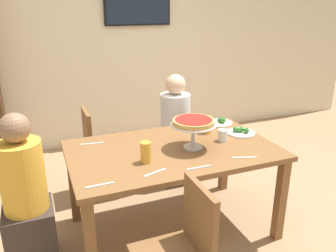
{
  "coord_description": "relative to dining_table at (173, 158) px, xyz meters",
  "views": [
    {
      "loc": [
        -0.95,
        -2.26,
        1.8
      ],
      "look_at": [
        0.0,
        0.1,
        0.89
      ],
      "focal_mm": 36.55,
      "sensor_mm": 36.0,
      "label": 1
    }
  ],
  "objects": [
    {
      "name": "ground_plane",
      "position": [
        0.0,
        0.0,
        -0.65
      ],
      "size": [
        12.0,
        12.0,
        0.0
      ],
      "primitive_type": "plane",
      "color": "#9E7A56"
    },
    {
      "name": "rear_partition",
      "position": [
        0.0,
        2.2,
        0.75
      ],
      "size": [
        8.0,
        0.12,
        2.8
      ],
      "primitive_type": "cube",
      "color": "beige",
      "rests_on": "ground_plane"
    },
    {
      "name": "dining_table",
      "position": [
        0.0,
        0.0,
        0.0
      ],
      "size": [
        1.6,
        0.98,
        0.74
      ],
      "color": "brown",
      "rests_on": "ground_plane"
    },
    {
      "name": "television",
      "position": [
        0.39,
        2.11,
        1.14
      ],
      "size": [
        0.86,
        0.05,
        0.52
      ],
      "color": "black"
    },
    {
      "name": "diner_head_west",
      "position": [
        -1.09,
        0.02,
        -0.16
      ],
      "size": [
        0.34,
        0.34,
        1.15
      ],
      "color": "#382D28",
      "rests_on": "ground_plane"
    },
    {
      "name": "diner_far_right",
      "position": [
        0.35,
        0.79,
        -0.16
      ],
      "size": [
        0.34,
        0.34,
        1.15
      ],
      "rotation": [
        0.0,
        0.0,
        -1.57
      ],
      "color": "#382D28",
      "rests_on": "ground_plane"
    },
    {
      "name": "chair_near_left",
      "position": [
        -0.28,
        -0.81,
        -0.17
      ],
      "size": [
        0.4,
        0.4,
        0.87
      ],
      "rotation": [
        0.0,
        0.0,
        1.57
      ],
      "color": "brown",
      "rests_on": "ground_plane"
    },
    {
      "name": "chair_far_left",
      "position": [
        -0.42,
        0.82,
        -0.17
      ],
      "size": [
        0.4,
        0.4,
        0.87
      ],
      "rotation": [
        0.0,
        0.0,
        -1.57
      ],
      "color": "brown",
      "rests_on": "ground_plane"
    },
    {
      "name": "deep_dish_pizza_stand",
      "position": [
        0.15,
        -0.05,
        0.28
      ],
      "size": [
        0.35,
        0.35,
        0.23
      ],
      "color": "silver",
      "rests_on": "dining_table"
    },
    {
      "name": "salad_plate_near_diner",
      "position": [
        0.67,
        0.07,
        0.1
      ],
      "size": [
        0.24,
        0.24,
        0.06
      ],
      "color": "white",
      "rests_on": "dining_table"
    },
    {
      "name": "salad_plate_far_diner",
      "position": [
        0.63,
        0.36,
        0.1
      ],
      "size": [
        0.24,
        0.24,
        0.07
      ],
      "color": "white",
      "rests_on": "dining_table"
    },
    {
      "name": "beer_glass_amber_tall",
      "position": [
        0.41,
        0.2,
        0.16
      ],
      "size": [
        0.08,
        0.08,
        0.15
      ],
      "primitive_type": "cylinder",
      "color": "gold",
      "rests_on": "dining_table"
    },
    {
      "name": "beer_glass_amber_short",
      "position": [
        -0.27,
        -0.16,
        0.16
      ],
      "size": [
        0.08,
        0.08,
        0.15
      ],
      "primitive_type": "cylinder",
      "color": "gold",
      "rests_on": "dining_table"
    },
    {
      "name": "water_glass_clear_near",
      "position": [
        0.43,
        -0.01,
        0.14
      ],
      "size": [
        0.08,
        0.08,
        0.1
      ],
      "primitive_type": "cylinder",
      "color": "white",
      "rests_on": "dining_table"
    },
    {
      "name": "cutlery_fork_near",
      "position": [
        -0.27,
        -0.34,
        0.09
      ],
      "size": [
        0.18,
        0.07,
        0.0
      ],
      "primitive_type": "cube",
      "rotation": [
        0.0,
        0.0,
        0.31
      ],
      "color": "silver",
      "rests_on": "dining_table"
    },
    {
      "name": "cutlery_knife_near",
      "position": [
        0.42,
        -0.36,
        0.09
      ],
      "size": [
        0.18,
        0.07,
        0.0
      ],
      "primitive_type": "cube",
      "rotation": [
        0.0,
        0.0,
        -0.31
      ],
      "color": "silver",
      "rests_on": "dining_table"
    },
    {
      "name": "cutlery_fork_far",
      "position": [
        -0.64,
        -0.37,
        0.09
      ],
      "size": [
        0.18,
        0.02,
        0.0
      ],
      "primitive_type": "cube",
      "rotation": [
        0.0,
        0.0,
        0.02
      ],
      "color": "silver",
      "rests_on": "dining_table"
    },
    {
      "name": "cutlery_knife_far",
      "position": [
        -0.57,
        0.32,
        0.09
      ],
      "size": [
        0.18,
        0.04,
        0.0
      ],
      "primitive_type": "cube",
      "rotation": [
        0.0,
        0.0,
        3.01
      ],
      "color": "silver",
      "rests_on": "dining_table"
    },
    {
      "name": "cutlery_spare_fork",
      "position": [
        0.04,
        -0.38,
        0.09
      ],
      "size": [
        0.18,
        0.02,
        0.0
      ],
      "primitive_type": "cube",
      "rotation": [
        0.0,
        0.0,
        -0.02
      ],
      "color": "silver",
      "rests_on": "dining_table"
    }
  ]
}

